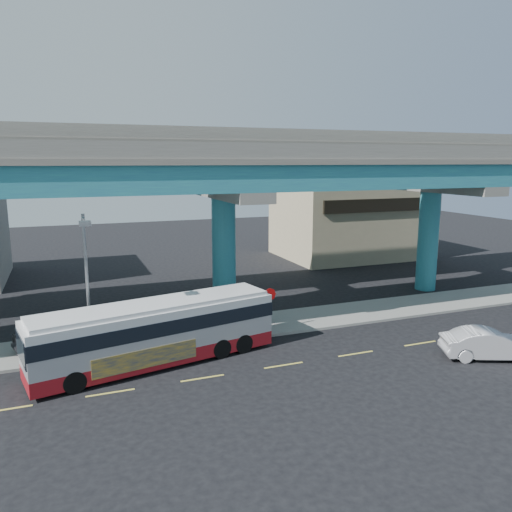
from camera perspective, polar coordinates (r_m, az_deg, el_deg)
name	(u,v)px	position (r m, az deg, el deg)	size (l,w,h in m)	color
ground	(281,363)	(24.67, 2.89, -12.11)	(120.00, 120.00, 0.00)	black
sidewalk	(243,327)	(29.42, -1.51, -8.09)	(70.00, 4.00, 0.15)	gray
lane_markings	(284,365)	(24.42, 3.19, -12.35)	(58.00, 0.12, 0.01)	#D8C64C
viaduct	(222,169)	(31.26, -3.86, 9.94)	(52.00, 12.40, 11.70)	#225F82
building_beige	(351,222)	(51.90, 10.80, 3.87)	(14.00, 10.23, 7.00)	tan
transit_bus	(156,330)	(24.51, -11.34, -8.33)	(12.04, 4.87, 3.03)	maroon
sedan	(489,344)	(27.44, 25.05, -9.10)	(4.73, 3.19, 1.48)	#ADACB1
parked_car	(57,334)	(27.85, -21.75, -8.27)	(4.54, 2.91, 1.44)	#303035
street_lamp	(87,266)	(24.68, -18.80, -1.10)	(0.50, 2.33, 7.01)	gray
stop_sign	(270,300)	(28.08, 1.58, -5.07)	(0.74, 0.10, 2.47)	gray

